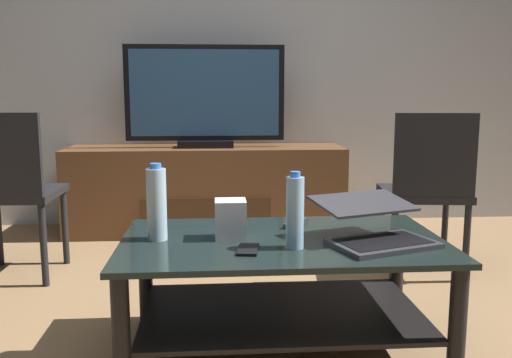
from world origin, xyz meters
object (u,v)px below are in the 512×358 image
object	(u,v)px
dining_chair	(427,185)
cell_phone	(248,249)
tv_remote	(296,223)
router_box	(231,219)
television	(205,98)
water_bottle_far	(157,204)
media_cabinet	(206,189)
laptop	(375,227)
side_chair	(10,186)
coffee_table	(282,274)
water_bottle_near	(295,212)

from	to	relation	value
dining_chair	cell_phone	distance (m)	1.43
dining_chair	tv_remote	xyz separation A→B (m)	(-0.81, -0.64, -0.04)
tv_remote	router_box	bearing A→B (deg)	-114.20
television	water_bottle_far	distance (m)	1.91
media_cabinet	tv_remote	xyz separation A→B (m)	(0.40, -1.71, 0.16)
laptop	tv_remote	xyz separation A→B (m)	(-0.25, 0.28, -0.05)
side_chair	water_bottle_far	world-z (taller)	side_chair
television	side_chair	bearing A→B (deg)	-136.19
coffee_table	dining_chair	world-z (taller)	dining_chair
water_bottle_far	side_chair	bearing A→B (deg)	133.67
dining_chair	water_bottle_near	size ratio (longest dim) A/B	3.25
dining_chair	cell_phone	xyz separation A→B (m)	(-1.03, -0.99, -0.05)
television	media_cabinet	bearing A→B (deg)	90.00
dining_chair	side_chair	distance (m)	2.23
tv_remote	water_bottle_near	bearing A→B (deg)	-66.43
dining_chair	side_chair	size ratio (longest dim) A/B	0.99
coffee_table	tv_remote	size ratio (longest dim) A/B	7.59
side_chair	water_bottle_near	distance (m)	1.72
router_box	water_bottle_near	size ratio (longest dim) A/B	0.54
side_chair	water_bottle_near	world-z (taller)	side_chair
coffee_table	water_bottle_far	bearing A→B (deg)	177.33
dining_chair	tv_remote	world-z (taller)	dining_chair
laptop	water_bottle_far	bearing A→B (deg)	172.96
laptop	water_bottle_far	size ratio (longest dim) A/B	1.60
water_bottle_near	cell_phone	bearing A→B (deg)	-172.29
router_box	tv_remote	world-z (taller)	router_box
dining_chair	side_chair	bearing A→B (deg)	177.86
laptop	cell_phone	size ratio (longest dim) A/B	3.32
cell_phone	router_box	bearing A→B (deg)	116.53
side_chair	water_bottle_far	bearing A→B (deg)	-46.33
dining_chair	coffee_table	bearing A→B (deg)	-136.87
water_bottle_near	media_cabinet	bearing A→B (deg)	99.60
coffee_table	router_box	distance (m)	0.29
side_chair	tv_remote	world-z (taller)	side_chair
laptop	router_box	distance (m)	0.54
laptop	cell_phone	bearing A→B (deg)	-171.23
television	router_box	bearing A→B (deg)	-86.27
media_cabinet	tv_remote	world-z (taller)	media_cabinet
coffee_table	media_cabinet	xyz separation A→B (m)	(-0.32, 1.91, -0.01)
cell_phone	tv_remote	world-z (taller)	tv_remote
water_bottle_far	tv_remote	distance (m)	0.60
media_cabinet	side_chair	distance (m)	1.43
water_bottle_far	water_bottle_near	bearing A→B (deg)	-16.69
coffee_table	cell_phone	bearing A→B (deg)	-132.81
side_chair	water_bottle_far	distance (m)	1.25
television	router_box	world-z (taller)	television
media_cabinet	router_box	bearing A→B (deg)	-86.31
coffee_table	dining_chair	distance (m)	1.24
cell_phone	water_bottle_near	bearing A→B (deg)	16.25
dining_chair	cell_phone	bearing A→B (deg)	-136.29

